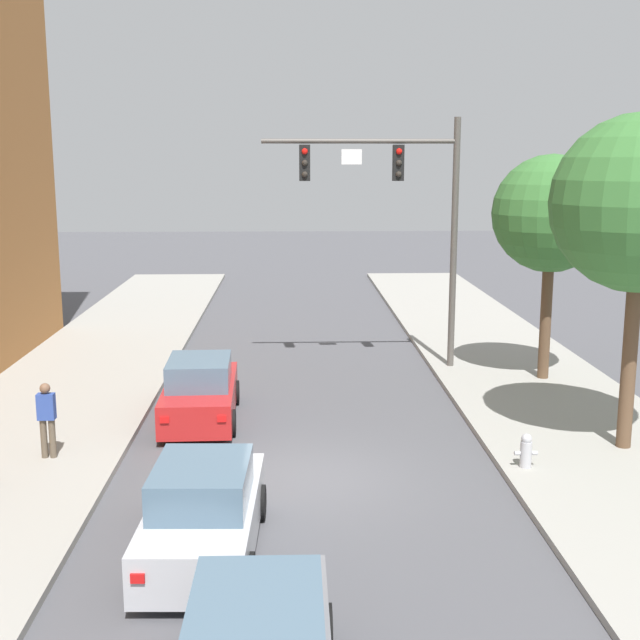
# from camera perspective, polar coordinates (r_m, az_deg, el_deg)

# --- Properties ---
(ground_plane) EXTENTS (120.00, 120.00, 0.00)m
(ground_plane) POSITION_cam_1_polar(r_m,az_deg,el_deg) (17.15, -0.82, -10.90)
(ground_plane) COLOR #4C4C51
(sidewalk_right) EXTENTS (5.00, 60.00, 0.15)m
(sidewalk_right) POSITION_cam_1_polar(r_m,az_deg,el_deg) (18.43, 20.14, -9.76)
(sidewalk_right) COLOR #99968E
(sidewalk_right) RESTS_ON ground
(traffic_signal_mast) EXTENTS (5.86, 0.38, 7.50)m
(traffic_signal_mast) POSITION_cam_1_polar(r_m,az_deg,el_deg) (24.86, 5.65, 8.42)
(traffic_signal_mast) COLOR #514C47
(traffic_signal_mast) RESTS_ON sidewalk_right
(car_lead_red) EXTENTS (1.93, 4.28, 1.60)m
(car_lead_red) POSITION_cam_1_polar(r_m,az_deg,el_deg) (20.79, -8.29, -4.96)
(car_lead_red) COLOR #B21E1E
(car_lead_red) RESTS_ON ground
(car_following_silver) EXTENTS (1.95, 4.29, 1.60)m
(car_following_silver) POSITION_cam_1_polar(r_m,az_deg,el_deg) (13.97, -8.04, -13.07)
(car_following_silver) COLOR #B7B7BC
(car_following_silver) RESTS_ON ground
(pedestrian_sidewalk_left_walker) EXTENTS (0.36, 0.22, 1.64)m
(pedestrian_sidewalk_left_walker) POSITION_cam_1_polar(r_m,az_deg,el_deg) (18.49, -18.38, -6.35)
(pedestrian_sidewalk_left_walker) COLOR brown
(pedestrian_sidewalk_left_walker) RESTS_ON sidewalk_left
(fire_hydrant) EXTENTS (0.48, 0.24, 0.72)m
(fire_hydrant) POSITION_cam_1_polar(r_m,az_deg,el_deg) (17.72, 14.07, -8.76)
(fire_hydrant) COLOR #B2B2B7
(fire_hydrant) RESTS_ON sidewalk_right
(street_tree_second) EXTENTS (3.32, 3.32, 6.44)m
(street_tree_second) POSITION_cam_1_polar(r_m,az_deg,el_deg) (24.27, 15.71, 7.04)
(street_tree_second) COLOR brown
(street_tree_second) RESTS_ON sidewalk_right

